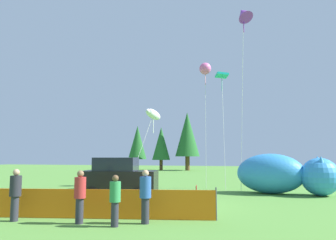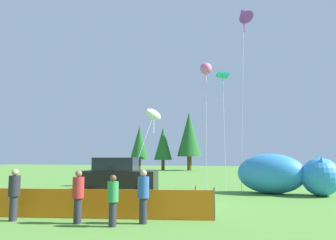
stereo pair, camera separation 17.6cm
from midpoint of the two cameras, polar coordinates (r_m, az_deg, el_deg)
ground_plane at (r=15.84m, az=-0.02°, el=-14.68°), size 120.00×120.00×0.00m
parked_car at (r=18.53m, az=-8.86°, el=-9.99°), size 4.29×2.33×2.23m
folding_chair at (r=15.48m, az=5.17°, el=-12.76°), size 0.60×0.60×0.95m
inflatable_cat at (r=21.38m, az=19.24°, el=-9.09°), size 6.10×3.22×2.45m
safety_fence at (r=12.80m, az=-11.50°, el=-14.14°), size 8.22×1.50×1.18m
spectator_in_grey_shirt at (r=13.29m, az=-25.40°, el=-11.34°), size 0.40×0.40×1.85m
spectator_in_white_shirt at (r=12.03m, az=-15.51°, el=-12.38°), size 0.40×0.40×1.82m
spectator_in_red_shirt at (r=11.30m, az=-9.66°, el=-13.30°), size 0.37×0.37×1.69m
spectator_in_green_shirt at (r=11.65m, az=-4.41°, el=-12.75°), size 0.40×0.40×1.84m
kite_pink_octopus at (r=26.11m, az=6.30°, el=8.81°), size 0.93×1.70×9.59m
kite_purple_delta at (r=23.67m, az=12.78°, el=17.50°), size 1.60×1.66×12.50m
kite_white_ghost at (r=22.64m, az=-2.80°, el=0.95°), size 1.37×3.88×5.62m
kite_teal_diamond at (r=25.89m, az=9.18°, el=7.35°), size 1.16×2.95×8.73m
horizon_tree_east at (r=53.08m, az=-1.30°, el=-4.14°), size 2.91×2.91×6.94m
horizon_tree_west at (r=55.36m, az=-5.44°, el=-3.95°), size 3.08×3.08×7.34m
horizon_tree_mid at (r=52.58m, az=3.28°, el=-2.55°), size 3.89×3.89×9.28m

